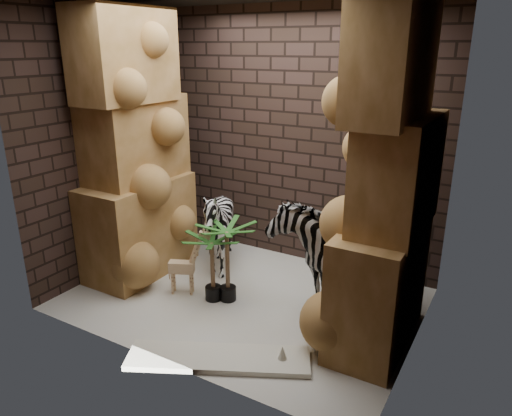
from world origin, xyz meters
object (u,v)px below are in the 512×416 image
Objects in this scene: palm_front at (227,262)px; surfboard at (218,358)px; zebra_left at (218,233)px; giraffe_toy at (181,260)px; zebra_right at (331,234)px; palm_back at (212,267)px.

palm_front reaches higher than surfboard.
giraffe_toy is at bearing -77.96° from zebra_left.
zebra_right reaches higher than palm_front.
palm_back is at bearing 100.82° from surfboard.
zebra_left is (-1.36, -0.06, -0.23)m from zebra_right.
palm_front is at bearing -138.93° from zebra_right.
palm_front is (-0.89, -0.58, -0.29)m from zebra_right.
zebra_right reaches higher than surfboard.
giraffe_toy is 0.37m from palm_back.
palm_back reaches higher than surfboard.
surfboard is (0.96, -1.43, -0.46)m from zebra_left.
palm_front is 0.56× the size of surfboard.
surfboard is at bearing -61.38° from palm_front.
giraffe_toy is 0.90× the size of palm_front.
palm_front is at bearing 27.20° from palm_back.
giraffe_toy is at bearing -145.35° from zebra_right.
surfboard is (0.63, -0.84, -0.35)m from palm_back.
zebra_left is 1.45× the size of palm_back.
zebra_right is 1.93× the size of palm_back.
zebra_left reaches higher than giraffe_toy.
zebra_left is at bearing 119.14° from palm_back.
surfboard is (1.00, -0.78, -0.37)m from giraffe_toy.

